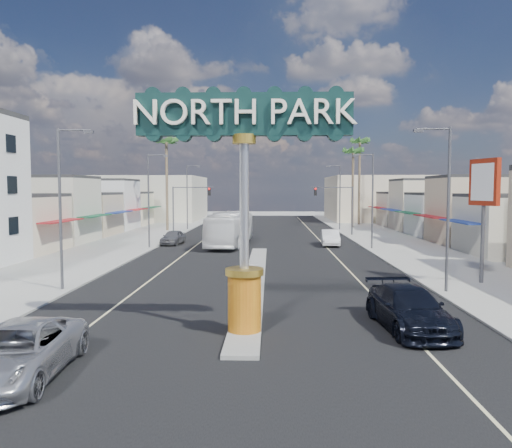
# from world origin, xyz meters

# --- Properties ---
(ground) EXTENTS (160.00, 160.00, 0.00)m
(ground) POSITION_xyz_m (0.00, 30.00, 0.00)
(ground) COLOR gray
(ground) RESTS_ON ground
(road) EXTENTS (20.00, 120.00, 0.01)m
(road) POSITION_xyz_m (0.00, 30.00, 0.01)
(road) COLOR black
(road) RESTS_ON ground
(median_island) EXTENTS (1.30, 30.00, 0.16)m
(median_island) POSITION_xyz_m (0.00, 14.00, 0.08)
(median_island) COLOR gray
(median_island) RESTS_ON ground
(sidewalk_left) EXTENTS (8.00, 120.00, 0.12)m
(sidewalk_left) POSITION_xyz_m (-14.00, 30.00, 0.06)
(sidewalk_left) COLOR gray
(sidewalk_left) RESTS_ON ground
(sidewalk_right) EXTENTS (8.00, 120.00, 0.12)m
(sidewalk_right) POSITION_xyz_m (14.00, 30.00, 0.06)
(sidewalk_right) COLOR gray
(sidewalk_right) RESTS_ON ground
(storefront_row_left) EXTENTS (12.00, 42.00, 6.00)m
(storefront_row_left) POSITION_xyz_m (-24.00, 43.00, 3.00)
(storefront_row_left) COLOR beige
(storefront_row_left) RESTS_ON ground
(storefront_row_right) EXTENTS (12.00, 42.00, 6.00)m
(storefront_row_right) POSITION_xyz_m (24.00, 43.00, 3.00)
(storefront_row_right) COLOR #B7B29E
(storefront_row_right) RESTS_ON ground
(backdrop_far_left) EXTENTS (20.00, 20.00, 8.00)m
(backdrop_far_left) POSITION_xyz_m (-22.00, 75.00, 4.00)
(backdrop_far_left) COLOR #B7B29E
(backdrop_far_left) RESTS_ON ground
(backdrop_far_right) EXTENTS (20.00, 20.00, 8.00)m
(backdrop_far_right) POSITION_xyz_m (22.00, 75.00, 4.00)
(backdrop_far_right) COLOR beige
(backdrop_far_right) RESTS_ON ground
(gateway_sign) EXTENTS (8.20, 1.50, 9.15)m
(gateway_sign) POSITION_xyz_m (0.00, 1.98, 5.93)
(gateway_sign) COLOR #BC510E
(gateway_sign) RESTS_ON median_island
(traffic_signal_left) EXTENTS (5.09, 0.45, 6.00)m
(traffic_signal_left) POSITION_xyz_m (-9.18, 43.99, 4.27)
(traffic_signal_left) COLOR #47474C
(traffic_signal_left) RESTS_ON ground
(traffic_signal_right) EXTENTS (5.09, 0.45, 6.00)m
(traffic_signal_right) POSITION_xyz_m (9.18, 43.99, 4.27)
(traffic_signal_right) COLOR #47474C
(traffic_signal_right) RESTS_ON ground
(streetlight_l_near) EXTENTS (2.03, 0.22, 9.00)m
(streetlight_l_near) POSITION_xyz_m (-10.43, 10.00, 5.07)
(streetlight_l_near) COLOR #47474C
(streetlight_l_near) RESTS_ON ground
(streetlight_l_mid) EXTENTS (2.03, 0.22, 9.00)m
(streetlight_l_mid) POSITION_xyz_m (-10.43, 30.00, 5.07)
(streetlight_l_mid) COLOR #47474C
(streetlight_l_mid) RESTS_ON ground
(streetlight_l_far) EXTENTS (2.03, 0.22, 9.00)m
(streetlight_l_far) POSITION_xyz_m (-10.43, 52.00, 5.07)
(streetlight_l_far) COLOR #47474C
(streetlight_l_far) RESTS_ON ground
(streetlight_r_near) EXTENTS (2.03, 0.22, 9.00)m
(streetlight_r_near) POSITION_xyz_m (10.43, 10.00, 5.07)
(streetlight_r_near) COLOR #47474C
(streetlight_r_near) RESTS_ON ground
(streetlight_r_mid) EXTENTS (2.03, 0.22, 9.00)m
(streetlight_r_mid) POSITION_xyz_m (10.43, 30.00, 5.07)
(streetlight_r_mid) COLOR #47474C
(streetlight_r_mid) RESTS_ON ground
(streetlight_r_far) EXTENTS (2.03, 0.22, 9.00)m
(streetlight_r_far) POSITION_xyz_m (10.43, 52.00, 5.07)
(streetlight_r_far) COLOR #47474C
(streetlight_r_far) RESTS_ON ground
(palm_left_far) EXTENTS (2.60, 2.60, 13.10)m
(palm_left_far) POSITION_xyz_m (-13.00, 50.00, 11.50)
(palm_left_far) COLOR brown
(palm_left_far) RESTS_ON ground
(palm_right_mid) EXTENTS (2.60, 2.60, 12.10)m
(palm_right_mid) POSITION_xyz_m (13.00, 56.00, 10.60)
(palm_right_mid) COLOR brown
(palm_right_mid) RESTS_ON ground
(palm_right_far) EXTENTS (2.60, 2.60, 14.10)m
(palm_right_far) POSITION_xyz_m (15.00, 62.00, 12.39)
(palm_right_far) COLOR brown
(palm_right_far) RESTS_ON ground
(suv_left) EXTENTS (2.97, 6.00, 1.63)m
(suv_left) POSITION_xyz_m (-6.58, -2.74, 0.82)
(suv_left) COLOR #BBBCC1
(suv_left) RESTS_ON ground
(suv_right) EXTENTS (2.89, 6.03, 1.70)m
(suv_right) POSITION_xyz_m (6.64, 2.95, 0.85)
(suv_right) COLOR black
(suv_right) RESTS_ON ground
(car_parked_left) EXTENTS (2.28, 4.57, 1.50)m
(car_parked_left) POSITION_xyz_m (-9.00, 33.58, 0.75)
(car_parked_left) COLOR slate
(car_parked_left) RESTS_ON ground
(car_parked_right) EXTENTS (1.93, 4.92, 1.60)m
(car_parked_right) POSITION_xyz_m (7.05, 33.07, 0.80)
(car_parked_right) COLOR white
(car_parked_right) RESTS_ON ground
(city_bus) EXTENTS (4.03, 12.44, 3.40)m
(city_bus) POSITION_xyz_m (-3.04, 32.75, 1.70)
(city_bus) COLOR white
(city_bus) RESTS_ON ground
(bank_pylon_sign) EXTENTS (0.96, 2.28, 7.36)m
(bank_pylon_sign) POSITION_xyz_m (13.59, 12.63, 5.68)
(bank_pylon_sign) COLOR #47474C
(bank_pylon_sign) RESTS_ON sidewalk_right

